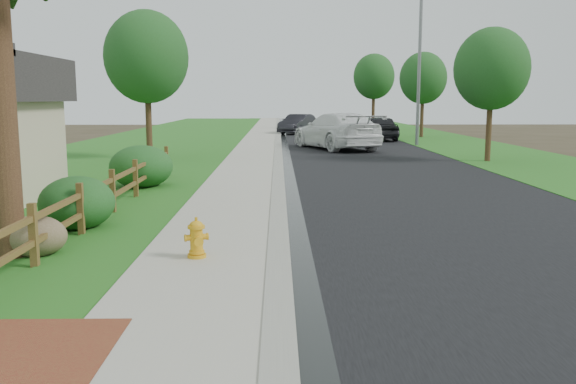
{
  "coord_description": "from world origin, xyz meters",
  "views": [
    {
      "loc": [
        0.39,
        -6.96,
        2.77
      ],
      "look_at": [
        0.57,
        3.65,
        1.14
      ],
      "focal_mm": 38.0,
      "sensor_mm": 36.0,
      "label": 1
    }
  ],
  "objects_px": {
    "fire_hydrant": "(197,239)",
    "white_suv": "(336,131)",
    "ranch_fence": "(98,197)",
    "streetlight": "(417,52)",
    "dark_car_mid": "(379,128)"
  },
  "relations": [
    {
      "from": "ranch_fence",
      "to": "fire_hydrant",
      "type": "relative_size",
      "value": 24.39
    },
    {
      "from": "white_suv",
      "to": "streetlight",
      "type": "xyz_separation_m",
      "value": [
        4.9,
        2.46,
        4.45
      ]
    },
    {
      "from": "white_suv",
      "to": "dark_car_mid",
      "type": "height_order",
      "value": "white_suv"
    },
    {
      "from": "white_suv",
      "to": "streetlight",
      "type": "bearing_deg",
      "value": -174.1
    },
    {
      "from": "dark_car_mid",
      "to": "streetlight",
      "type": "xyz_separation_m",
      "value": [
        1.32,
        -4.82,
        4.62
      ]
    },
    {
      "from": "ranch_fence",
      "to": "fire_hydrant",
      "type": "xyz_separation_m",
      "value": [
        2.61,
        -3.26,
        -0.2
      ]
    },
    {
      "from": "fire_hydrant",
      "to": "streetlight",
      "type": "distance_m",
      "value": 28.3
    },
    {
      "from": "ranch_fence",
      "to": "fire_hydrant",
      "type": "distance_m",
      "value": 4.18
    },
    {
      "from": "white_suv",
      "to": "dark_car_mid",
      "type": "relative_size",
      "value": 1.42
    },
    {
      "from": "fire_hydrant",
      "to": "dark_car_mid",
      "type": "bearing_deg",
      "value": 75.19
    },
    {
      "from": "ranch_fence",
      "to": "streetlight",
      "type": "xyz_separation_m",
      "value": [
        12.12,
        22.91,
        4.85
      ]
    },
    {
      "from": "fire_hydrant",
      "to": "white_suv",
      "type": "relative_size",
      "value": 0.1
    },
    {
      "from": "fire_hydrant",
      "to": "dark_car_mid",
      "type": "height_order",
      "value": "dark_car_mid"
    },
    {
      "from": "dark_car_mid",
      "to": "streetlight",
      "type": "relative_size",
      "value": 0.5
    },
    {
      "from": "ranch_fence",
      "to": "streetlight",
      "type": "relative_size",
      "value": 1.75
    }
  ]
}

